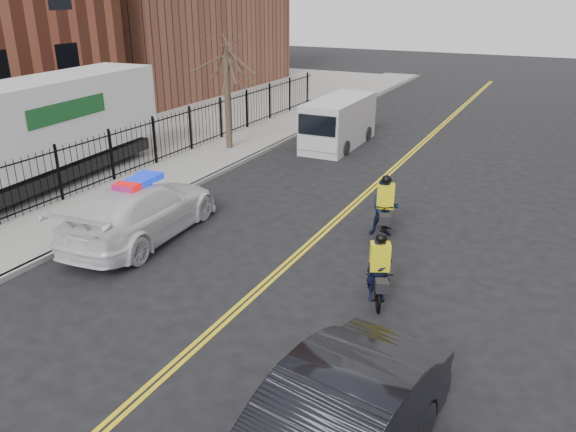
# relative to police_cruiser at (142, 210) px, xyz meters

# --- Properties ---
(ground) EXTENTS (120.00, 120.00, 0.00)m
(ground) POSITION_rel_police_cruiser_xyz_m (4.64, -0.54, -0.84)
(ground) COLOR black
(ground) RESTS_ON ground
(center_line_left) EXTENTS (0.10, 60.00, 0.01)m
(center_line_left) POSITION_rel_police_cruiser_xyz_m (4.56, 7.46, -0.83)
(center_line_left) COLOR yellow
(center_line_left) RESTS_ON ground
(center_line_right) EXTENTS (0.10, 60.00, 0.01)m
(center_line_right) POSITION_rel_police_cruiser_xyz_m (4.72, 7.46, -0.83)
(center_line_right) COLOR yellow
(center_line_right) RESTS_ON ground
(sidewalk) EXTENTS (3.00, 60.00, 0.15)m
(sidewalk) POSITION_rel_police_cruiser_xyz_m (-2.86, 7.46, -0.76)
(sidewalk) COLOR gray
(sidewalk) RESTS_ON ground
(curb) EXTENTS (0.20, 60.00, 0.15)m
(curb) POSITION_rel_police_cruiser_xyz_m (-1.36, 7.46, -0.76)
(curb) COLOR gray
(curb) RESTS_ON ground
(iron_fence) EXTENTS (0.12, 28.00, 2.00)m
(iron_fence) POSITION_rel_police_cruiser_xyz_m (-4.36, 7.46, 0.16)
(iron_fence) COLOR black
(iron_fence) RESTS_ON ground
(lot_pad) EXTENTS (18.00, 60.00, 0.02)m
(lot_pad) POSITION_rel_police_cruiser_xyz_m (-13.36, 7.46, -0.83)
(lot_pad) COLOR gray
(lot_pad) RESTS_ON ground
(street_tree) EXTENTS (3.20, 3.20, 4.80)m
(street_tree) POSITION_rel_police_cruiser_xyz_m (-2.96, 9.46, 2.70)
(street_tree) COLOR #3D3024
(street_tree) RESTS_ON sidewalk
(police_cruiser) EXTENTS (2.80, 5.89, 1.82)m
(police_cruiser) POSITION_rel_police_cruiser_xyz_m (0.00, 0.00, 0.00)
(police_cruiser) COLOR white
(police_cruiser) RESTS_ON ground
(cargo_van) EXTENTS (2.11, 5.30, 2.21)m
(cargo_van) POSITION_rel_police_cruiser_xyz_m (1.14, 12.45, 0.24)
(cargo_van) COLOR silver
(cargo_van) RESTS_ON ground
(semi_trailer) EXTENTS (3.52, 12.62, 3.88)m
(semi_trailer) POSITION_rel_police_cruiser_xyz_m (-6.35, 1.38, 1.37)
(semi_trailer) COLOR white
(semi_trailer) RESTS_ON ground
(cyclist_near) EXTENTS (1.28, 1.85, 1.72)m
(cyclist_near) POSITION_rel_police_cruiser_xyz_m (7.39, -0.44, -0.24)
(cyclist_near) COLOR black
(cyclist_near) RESTS_ON ground
(cyclist_far) EXTENTS (1.08, 1.94, 1.89)m
(cyclist_far) POSITION_rel_police_cruiser_xyz_m (6.34, 3.30, -0.09)
(cyclist_far) COLOR black
(cyclist_far) RESTS_ON ground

